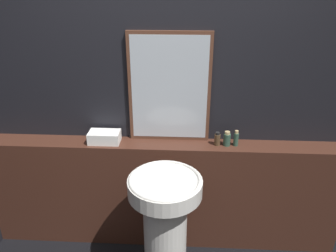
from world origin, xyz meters
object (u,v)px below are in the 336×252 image
at_px(conditioner_bottle, 227,139).
at_px(towel_stack, 104,137).
at_px(mirror, 169,89).
at_px(pedestal_sink, 165,225).
at_px(lotion_bottle, 236,139).
at_px(shampoo_bottle, 217,139).

bearing_deg(conditioner_bottle, towel_stack, -180.00).
height_order(mirror, towel_stack, mirror).
height_order(pedestal_sink, lotion_bottle, lotion_bottle).
bearing_deg(towel_stack, mirror, 9.59).
bearing_deg(lotion_bottle, conditioner_bottle, 180.00).
distance_m(mirror, towel_stack, 0.63).
xyz_separation_m(pedestal_sink, conditioner_bottle, (0.44, 0.46, 0.45)).
height_order(pedestal_sink, towel_stack, towel_stack).
bearing_deg(lotion_bottle, mirror, 170.62).
relative_size(shampoo_bottle, lotion_bottle, 0.86).
xyz_separation_m(mirror, towel_stack, (-0.50, -0.08, -0.37)).
height_order(pedestal_sink, mirror, mirror).
bearing_deg(lotion_bottle, towel_stack, 180.00).
relative_size(pedestal_sink, mirror, 1.11).
height_order(mirror, shampoo_bottle, mirror).
height_order(towel_stack, conditioner_bottle, conditioner_bottle).
distance_m(conditioner_bottle, lotion_bottle, 0.07).
relative_size(shampoo_bottle, conditioner_bottle, 0.93).
xyz_separation_m(mirror, lotion_bottle, (0.51, -0.08, -0.36)).
bearing_deg(towel_stack, pedestal_sink, -42.83).
distance_m(pedestal_sink, towel_stack, 0.81).
bearing_deg(mirror, lotion_bottle, -9.38).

